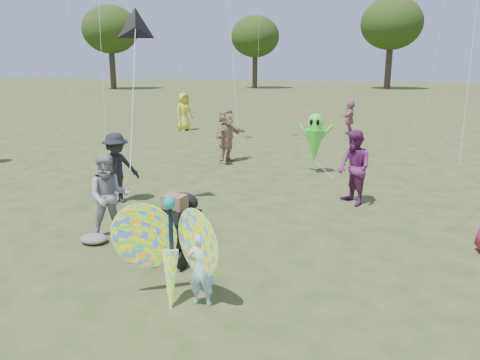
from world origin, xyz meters
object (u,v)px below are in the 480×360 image
(child_girl, at_px, (201,269))
(crowd_j, at_px, (349,116))
(crowd_g, at_px, (184,112))
(crowd_e, at_px, (354,168))
(alien_kite, at_px, (315,140))
(butterfly_kite, at_px, (171,252))
(jogging_stroller, at_px, (178,222))
(adult_man, at_px, (109,196))
(crowd_b, at_px, (116,168))
(crowd_d, at_px, (227,136))

(child_girl, height_order, crowd_j, crowd_j)
(crowd_g, xyz_separation_m, crowd_j, (7.49, 1.39, -0.10))
(crowd_e, xyz_separation_m, alien_kite, (-1.29, 2.76, 0.13))
(butterfly_kite, distance_m, alien_kite, 8.06)
(jogging_stroller, bearing_deg, adult_man, 168.39)
(crowd_b, xyz_separation_m, crowd_j, (4.11, 12.71, -0.03))
(crowd_e, bearing_deg, crowd_b, -111.01)
(crowd_b, bearing_deg, butterfly_kite, -106.59)
(adult_man, bearing_deg, crowd_e, 6.59)
(crowd_j, height_order, alien_kite, alien_kite)
(child_girl, distance_m, adult_man, 3.09)
(adult_man, bearing_deg, crowd_j, 44.53)
(crowd_j, distance_m, butterfly_kite, 16.53)
(crowd_b, xyz_separation_m, butterfly_kite, (3.14, -3.79, -0.10))
(crowd_j, xyz_separation_m, alien_kite, (-0.30, -8.47, 0.19))
(jogging_stroller, height_order, butterfly_kite, butterfly_kite)
(crowd_g, relative_size, crowd_j, 1.13)
(crowd_g, relative_size, butterfly_kite, 1.01)
(crowd_g, height_order, alien_kite, crowd_g)
(child_girl, relative_size, crowd_j, 0.65)
(butterfly_kite, bearing_deg, child_girl, 6.42)
(adult_man, xyz_separation_m, crowd_d, (-0.15, 6.93, 0.09))
(adult_man, bearing_deg, crowd_d, 57.52)
(adult_man, height_order, butterfly_kite, adult_man)
(crowd_d, bearing_deg, butterfly_kite, -153.49)
(adult_man, relative_size, crowd_d, 0.90)
(alien_kite, bearing_deg, crowd_e, -64.95)
(jogging_stroller, xyz_separation_m, alien_kite, (1.18, 6.68, 0.36))
(child_girl, height_order, jogging_stroller, jogging_stroller)
(child_girl, xyz_separation_m, alien_kite, (0.26, 7.98, 0.47))
(crowd_g, distance_m, crowd_j, 7.62)
(child_girl, height_order, crowd_d, crowd_d)
(child_girl, relative_size, crowd_g, 0.57)
(crowd_e, relative_size, crowd_g, 0.96)
(adult_man, distance_m, crowd_b, 2.21)
(child_girl, distance_m, alien_kite, 8.00)
(adult_man, xyz_separation_m, crowd_g, (-4.44, 13.26, 0.10))
(adult_man, relative_size, butterfly_kite, 0.89)
(crowd_d, relative_size, alien_kite, 0.99)
(crowd_d, relative_size, crowd_e, 1.03)
(crowd_j, bearing_deg, crowd_d, -17.87)
(crowd_j, bearing_deg, crowd_e, 9.67)
(crowd_b, distance_m, butterfly_kite, 4.92)
(child_girl, xyz_separation_m, adult_man, (-2.49, 1.80, 0.27))
(crowd_b, height_order, butterfly_kite, crowd_b)
(butterfly_kite, bearing_deg, crowd_d, 104.29)
(jogging_stroller, bearing_deg, crowd_g, 119.46)
(crowd_d, height_order, jogging_stroller, crowd_d)
(child_girl, distance_m, butterfly_kite, 0.46)
(crowd_e, distance_m, jogging_stroller, 4.64)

